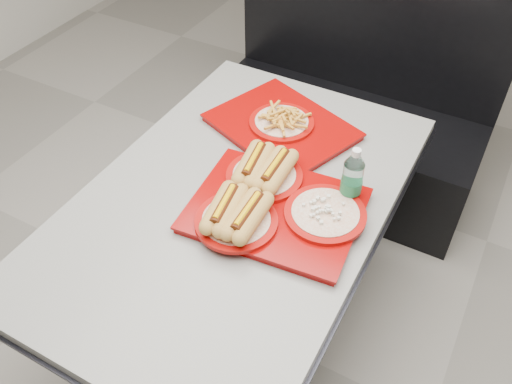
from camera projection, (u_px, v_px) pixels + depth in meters
The scene contains 6 objects.
ground at pixel (240, 326), 2.23m from camera, with size 6.00×6.00×0.00m, color gray.
diner_table at pixel (236, 231), 1.83m from camera, with size 0.92×1.42×0.75m.
booth_bench at pixel (349, 110), 2.64m from camera, with size 1.30×0.57×1.35m.
tray_near at pixel (270, 202), 1.64m from camera, with size 0.54×0.46×0.11m.
tray_far at pixel (282, 124), 1.94m from camera, with size 0.58×0.52×0.09m.
water_bottle at pixel (352, 180), 1.63m from camera, with size 0.07×0.07×0.21m.
Camera 1 is at (0.64, -1.04, 1.95)m, focal length 38.00 mm.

